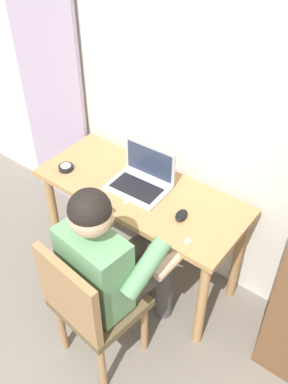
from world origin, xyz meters
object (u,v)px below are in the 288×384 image
object	(u,v)px
computer_mouse	(181,215)
desk_clock	(66,168)
chair	(89,304)
laptop	(142,179)
desk	(141,205)
person_seated	(114,260)

from	to	relation	value
computer_mouse	desk_clock	world-z (taller)	computer_mouse
chair	laptop	world-z (taller)	laptop
computer_mouse	desk_clock	size ratio (longest dim) A/B	1.11
desk	laptop	world-z (taller)	laptop
desk	computer_mouse	xyz separation A→B (m)	(0.32, -0.05, 0.14)
laptop	chair	bearing A→B (deg)	-74.95
desk	person_seated	world-z (taller)	person_seated
desk	desk_clock	bearing A→B (deg)	-165.03
laptop	desk_clock	size ratio (longest dim) A/B	3.89
desk	person_seated	xyz separation A→B (m)	(0.18, -0.47, 0.06)
laptop	desk_clock	xyz separation A→B (m)	(-0.46, -0.16, -0.04)
person_seated	desk_clock	distance (m)	0.75
chair	laptop	xyz separation A→B (m)	(-0.18, 0.68, 0.30)
chair	person_seated	xyz separation A→B (m)	(0.02, 0.18, 0.18)
person_seated	chair	bearing A→B (deg)	-95.70
chair	desk_clock	size ratio (longest dim) A/B	9.90
computer_mouse	laptop	bearing A→B (deg)	154.21
laptop	desk	bearing A→B (deg)	-62.06
chair	desk	bearing A→B (deg)	104.37
desk	chair	size ratio (longest dim) A/B	1.43
chair	laptop	bearing A→B (deg)	105.05
desk	chair	xyz separation A→B (m)	(0.17, -0.65, -0.13)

